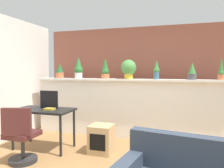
{
  "coord_description": "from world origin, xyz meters",
  "views": [
    {
      "loc": [
        0.96,
        -2.57,
        1.47
      ],
      "look_at": [
        -0.17,
        1.14,
        1.23
      ],
      "focal_mm": 34.66,
      "sensor_mm": 36.0,
      "label": 1
    }
  ],
  "objects": [
    {
      "name": "potted_plant_3",
      "position": [
        -0.05,
        1.96,
        1.52
      ],
      "size": [
        0.33,
        0.33,
        0.41
      ],
      "color": "gold",
      "rests_on": "plant_shelf"
    },
    {
      "name": "potted_plant_2",
      "position": [
        -0.59,
        2.0,
        1.48
      ],
      "size": [
        0.18,
        0.18,
        0.45
      ],
      "color": "#C66B42",
      "rests_on": "plant_shelf"
    },
    {
      "name": "office_chair",
      "position": [
        -1.38,
        0.2,
        0.39
      ],
      "size": [
        0.49,
        0.5,
        0.91
      ],
      "color": "#262628",
      "rests_on": "ground"
    },
    {
      "name": "potted_plant_4",
      "position": [
        0.54,
        1.94,
        1.48
      ],
      "size": [
        0.13,
        0.13,
        0.39
      ],
      "color": "#386B84",
      "rests_on": "plant_shelf"
    },
    {
      "name": "tv_monitor",
      "position": [
        -1.37,
        0.96,
        0.92
      ],
      "size": [
        0.37,
        0.04,
        0.34
      ],
      "primitive_type": "cube",
      "color": "black",
      "rests_on": "desk"
    },
    {
      "name": "potted_plant_0",
      "position": [
        -1.73,
        1.98,
        1.46
      ],
      "size": [
        0.19,
        0.19,
        0.35
      ],
      "color": "#C66B42",
      "rests_on": "plant_shelf"
    },
    {
      "name": "brick_wall_behind",
      "position": [
        0.0,
        2.6,
        1.25
      ],
      "size": [
        4.48,
        0.1,
        2.5
      ],
      "primitive_type": "cube",
      "color": "brown",
      "rests_on": "ground"
    },
    {
      "name": "potted_plant_1",
      "position": [
        -1.23,
        1.97,
        1.53
      ],
      "size": [
        0.2,
        0.2,
        0.5
      ],
      "color": "silver",
      "rests_on": "plant_shelf"
    },
    {
      "name": "divider_wall",
      "position": [
        0.0,
        2.0,
        0.62
      ],
      "size": [
        4.48,
        0.16,
        1.25
      ],
      "primitive_type": "cube",
      "color": "white",
      "rests_on": "ground"
    },
    {
      "name": "desk",
      "position": [
        -1.44,
        0.88,
        0.67
      ],
      "size": [
        1.1,
        0.6,
        0.75
      ],
      "color": "black",
      "rests_on": "ground"
    },
    {
      "name": "plant_shelf",
      "position": [
        0.0,
        1.96,
        1.27
      ],
      "size": [
        4.48,
        0.29,
        0.04
      ],
      "primitive_type": "cube",
      "color": "white",
      "rests_on": "divider_wall"
    },
    {
      "name": "book_on_desk",
      "position": [
        -1.26,
        0.82,
        0.77
      ],
      "size": [
        0.18,
        0.14,
        0.04
      ],
      "primitive_type": "cube",
      "color": "gold",
      "rests_on": "desk"
    },
    {
      "name": "potted_plant_6",
      "position": [
        1.74,
        1.97,
        1.47
      ],
      "size": [
        0.12,
        0.12,
        0.43
      ],
      "color": "#C66B42",
      "rests_on": "plant_shelf"
    },
    {
      "name": "side_cube_shelf",
      "position": [
        -0.33,
        0.99,
        0.25
      ],
      "size": [
        0.4,
        0.41,
        0.5
      ],
      "color": "tan",
      "rests_on": "ground"
    },
    {
      "name": "potted_plant_5",
      "position": [
        1.23,
        1.94,
        1.45
      ],
      "size": [
        0.17,
        0.17,
        0.34
      ],
      "color": "#4C4C51",
      "rests_on": "plant_shelf"
    }
  ]
}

